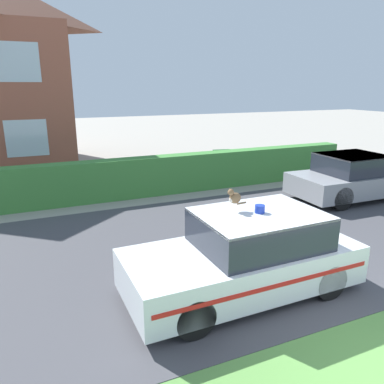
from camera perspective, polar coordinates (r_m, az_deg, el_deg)
The scene contains 6 objects.
road_strip at distance 8.47m, azimuth 5.63°, elevation -7.52°, with size 28.00×6.61×0.01m, color #424247.
garden_hedge at distance 11.78m, azimuth -8.27°, elevation 2.23°, with size 15.57×0.56×1.22m, color #3D7F38.
police_car at distance 6.32m, azimuth 8.30°, elevation -9.52°, with size 3.89×1.73×1.50m.
cat at distance 6.11m, azimuth 6.46°, elevation -0.80°, with size 0.31×0.18×0.27m.
neighbour_car_near at distance 12.46m, azimuth 23.38°, elevation 2.06°, with size 3.96×1.89×1.36m.
wheelie_bin at distance 13.25m, azimuth 4.82°, elevation 3.78°, with size 0.73×0.78×1.17m.
Camera 1 is at (-3.86, -2.24, 3.36)m, focal length 35.00 mm.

